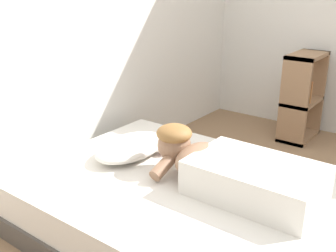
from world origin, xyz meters
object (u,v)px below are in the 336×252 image
coffee_cup (169,148)px  bed (201,215)px  pillow (131,147)px  cell_phone (265,187)px  person_lying (231,169)px  bookshelf (302,97)px

coffee_cup → bed: bearing=-121.7°
pillow → coffee_cup: bearing=-46.8°
coffee_cup → cell_phone: size_ratio=0.89×
pillow → coffee_cup: size_ratio=4.16×
pillow → person_lying: (0.01, -0.69, 0.05)m
bed → person_lying: size_ratio=2.17×
person_lying → bookshelf: 1.70m
bed → coffee_cup: 0.51m
person_lying → coffee_cup: 0.54m
bed → person_lying: 0.30m
bookshelf → coffee_cup: bearing=169.6°
pillow → person_lying: person_lying is taller
person_lying → cell_phone: person_lying is taller
cell_phone → person_lying: bearing=126.7°
bed → bookshelf: 1.80m
pillow → coffee_cup: pillow is taller
bookshelf → person_lying: bearing=-172.2°
coffee_cup → cell_phone: (-0.05, -0.66, -0.03)m
bed → person_lying: person_lying is taller
bed → pillow: 0.62m
cell_phone → bookshelf: 1.62m
bed → bookshelf: bearing=3.9°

